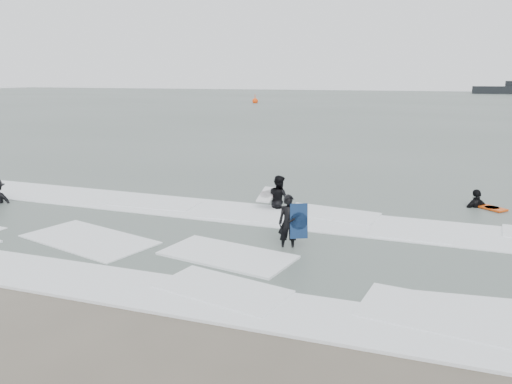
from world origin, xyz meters
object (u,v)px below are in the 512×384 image
(buoy, at_px, (255,101))
(surfer_right_near, at_px, (476,208))
(surfer_centre, at_px, (288,250))
(surfer_wading, at_px, (279,209))

(buoy, bearing_deg, surfer_right_near, -63.25)
(surfer_centre, bearing_deg, buoy, 90.56)
(surfer_centre, relative_size, buoy, 0.96)
(surfer_centre, relative_size, surfer_right_near, 0.85)
(surfer_wading, bearing_deg, surfer_centre, 148.23)
(surfer_wading, relative_size, surfer_right_near, 0.97)
(surfer_wading, height_order, surfer_right_near, surfer_right_near)
(surfer_right_near, bearing_deg, surfer_centre, 15.67)
(surfer_right_near, distance_m, buoy, 71.92)
(surfer_centre, height_order, surfer_right_near, surfer_right_near)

